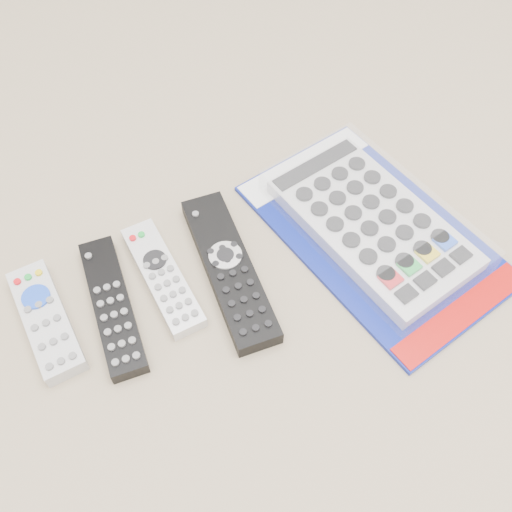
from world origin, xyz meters
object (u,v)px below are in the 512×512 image
remote_slim_black (112,306)px  remote_silver_dvd (163,277)px  jumbo_remote_packaged (373,223)px  remote_large_black (229,269)px  remote_small_grey (46,320)px

remote_slim_black → remote_silver_dvd: (0.07, 0.01, -0.00)m
remote_slim_black → jumbo_remote_packaged: 0.35m
remote_slim_black → remote_silver_dvd: 0.07m
remote_slim_black → remote_large_black: size_ratio=0.83×
jumbo_remote_packaged → remote_silver_dvd: bearing=159.7°
remote_slim_black → jumbo_remote_packaged: bearing=-0.5°
remote_small_grey → remote_slim_black: size_ratio=0.81×
remote_silver_dvd → remote_large_black: (0.08, -0.03, 0.00)m
remote_small_grey → jumbo_remote_packaged: (0.43, -0.07, 0.01)m
remote_silver_dvd → jumbo_remote_packaged: size_ratio=0.46×
remote_silver_dvd → jumbo_remote_packaged: jumbo_remote_packaged is taller
remote_slim_black → jumbo_remote_packaged: jumbo_remote_packaged is taller
remote_slim_black → remote_large_black: (0.15, -0.02, 0.00)m
remote_small_grey → remote_large_black: size_ratio=0.67×
remote_large_black → jumbo_remote_packaged: bearing=-1.0°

